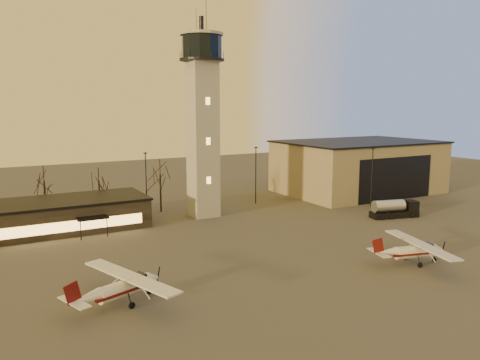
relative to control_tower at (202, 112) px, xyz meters
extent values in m
plane|color=#494643|center=(0.00, -30.00, -16.33)|extent=(220.00, 220.00, 0.00)
cube|color=#9E9B96|center=(0.00, 0.00, -4.33)|extent=(4.00, 4.00, 24.00)
cylinder|color=black|center=(0.00, 0.00, 7.82)|extent=(6.80, 6.80, 0.30)
cylinder|color=black|center=(0.00, 0.00, 9.67)|extent=(6.00, 6.00, 3.40)
cylinder|color=#9E9B96|center=(0.00, 0.00, 11.57)|extent=(6.60, 6.60, 0.40)
cylinder|color=black|center=(0.00, 0.00, 12.97)|extent=(0.70, 0.70, 2.40)
cube|color=#988A63|center=(36.00, 4.00, -11.33)|extent=(30.00, 20.00, 10.00)
cube|color=black|center=(36.00, 4.00, -6.18)|extent=(30.60, 20.60, 0.30)
cube|color=black|center=(36.00, -6.02, -12.33)|extent=(18.00, 0.10, 8.00)
cube|color=black|center=(-22.00, 2.00, -14.33)|extent=(25.00, 10.00, 4.00)
cube|color=black|center=(-22.00, 2.00, -12.18)|extent=(25.40, 10.40, 0.30)
cube|color=#FFC359|center=(-22.00, -3.02, -14.73)|extent=(22.00, 0.08, 1.40)
cube|color=black|center=(-18.00, -4.00, -13.73)|extent=(4.00, 2.00, 0.20)
cylinder|color=black|center=(-8.00, 4.00, -11.33)|extent=(0.16, 0.16, 10.00)
cube|color=black|center=(-8.00, 4.00, -6.28)|extent=(0.50, 0.25, 0.18)
cylinder|color=black|center=(12.00, 4.00, -11.33)|extent=(0.16, 0.16, 10.00)
cube|color=black|center=(12.00, 4.00, -6.28)|extent=(0.50, 0.25, 0.18)
cylinder|color=black|center=(28.00, -8.00, -11.33)|extent=(0.16, 0.16, 10.00)
cube|color=black|center=(28.00, -8.00, -6.28)|extent=(0.50, 0.25, 0.18)
cylinder|color=black|center=(-14.00, 10.00, -13.70)|extent=(0.28, 0.28, 5.25)
cylinder|color=black|center=(-5.00, 6.00, -13.25)|extent=(0.28, 0.28, 6.16)
cylinder|color=black|center=(4.00, 8.00, -13.84)|extent=(0.28, 0.28, 4.97)
cylinder|color=black|center=(-22.00, 12.00, -13.53)|extent=(0.28, 0.28, 5.60)
cylinder|color=beige|center=(11.17, -32.08, -14.99)|extent=(5.12, 2.59, 1.39)
cone|color=beige|center=(13.97, -32.81, -14.99)|extent=(1.27, 1.53, 1.33)
cone|color=beige|center=(7.65, -31.17, -14.83)|extent=(2.78, 1.79, 1.18)
cube|color=black|center=(12.21, -32.35, -14.51)|extent=(1.84, 1.49, 0.75)
cube|color=#550F0C|center=(10.97, -32.03, -15.04)|extent=(5.96, 2.84, 0.24)
cube|color=beige|center=(11.69, -32.22, -14.15)|extent=(4.52, 11.80, 0.15)
cube|color=beige|center=(6.72, -30.93, -14.72)|extent=(1.82, 3.66, 0.09)
cube|color=#550F0C|center=(6.61, -30.90, -13.97)|extent=(1.46, 0.46, 1.82)
cylinder|color=silver|center=(-19.91, -26.97, -14.92)|extent=(5.37, 3.10, 1.46)
cone|color=silver|center=(-17.04, -25.96, -14.92)|extent=(1.42, 1.65, 1.40)
cone|color=silver|center=(-23.53, -28.23, -14.75)|extent=(2.96, 2.06, 1.24)
cube|color=black|center=(-18.85, -26.59, -14.41)|extent=(1.99, 1.67, 0.79)
cube|color=#550D0C|center=(-20.12, -27.04, -14.97)|extent=(6.24, 3.44, 0.25)
cube|color=silver|center=(-19.38, -26.78, -14.04)|extent=(5.69, 12.25, 0.16)
cube|color=silver|center=(-24.48, -28.57, -14.64)|extent=(2.19, 3.84, 0.09)
cube|color=#550D0C|center=(-24.59, -28.61, -13.85)|extent=(1.50, 0.60, 1.91)
cube|color=black|center=(25.69, -15.45, -15.83)|extent=(7.93, 3.95, 0.99)
cube|color=black|center=(28.48, -16.15, -14.62)|extent=(2.25, 2.44, 1.62)
cube|color=black|center=(29.09, -16.30, -14.35)|extent=(0.50, 1.68, 0.90)
cylinder|color=silver|center=(24.64, -15.18, -14.44)|extent=(5.34, 3.06, 1.89)
camera|label=1|loc=(-30.00, -66.32, 1.10)|focal=35.00mm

